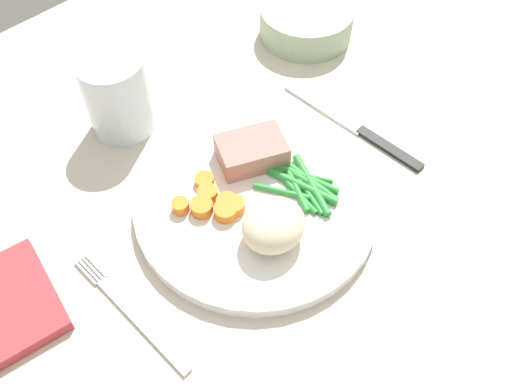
{
  "coord_description": "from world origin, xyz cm",
  "views": [
    {
      "loc": [
        -23.2,
        -26.55,
        49.42
      ],
      "look_at": [
        1.04,
        -2.83,
        4.6
      ],
      "focal_mm": 37.43,
      "sensor_mm": 36.0,
      "label": 1
    }
  ],
  "objects_px": {
    "dinner_plate": "(256,202)",
    "meat_portion": "(252,151)",
    "water_glass": "(118,99)",
    "knife": "(354,126)",
    "salad_bowl": "(306,20)",
    "fork": "(131,312)"
  },
  "relations": [
    {
      "from": "water_glass",
      "to": "fork",
      "type": "bearing_deg",
      "value": -125.88
    },
    {
      "from": "salad_bowl",
      "to": "fork",
      "type": "bearing_deg",
      "value": -159.45
    },
    {
      "from": "dinner_plate",
      "to": "knife",
      "type": "height_order",
      "value": "dinner_plate"
    },
    {
      "from": "fork",
      "to": "salad_bowl",
      "type": "relative_size",
      "value": 1.28
    },
    {
      "from": "water_glass",
      "to": "salad_bowl",
      "type": "bearing_deg",
      "value": -8.0
    },
    {
      "from": "meat_portion",
      "to": "knife",
      "type": "bearing_deg",
      "value": -18.26
    },
    {
      "from": "meat_portion",
      "to": "salad_bowl",
      "type": "distance_m",
      "value": 0.26
    },
    {
      "from": "fork",
      "to": "salad_bowl",
      "type": "height_order",
      "value": "salad_bowl"
    },
    {
      "from": "dinner_plate",
      "to": "water_glass",
      "type": "height_order",
      "value": "water_glass"
    },
    {
      "from": "fork",
      "to": "water_glass",
      "type": "xyz_separation_m",
      "value": [
        0.15,
        0.21,
        0.04
      ]
    },
    {
      "from": "meat_portion",
      "to": "knife",
      "type": "height_order",
      "value": "meat_portion"
    },
    {
      "from": "dinner_plate",
      "to": "fork",
      "type": "bearing_deg",
      "value": -179.15
    },
    {
      "from": "fork",
      "to": "knife",
      "type": "relative_size",
      "value": 0.81
    },
    {
      "from": "knife",
      "to": "salad_bowl",
      "type": "bearing_deg",
      "value": 59.67
    },
    {
      "from": "dinner_plate",
      "to": "salad_bowl",
      "type": "distance_m",
      "value": 0.31
    },
    {
      "from": "meat_portion",
      "to": "salad_bowl",
      "type": "xyz_separation_m",
      "value": [
        0.23,
        0.12,
        -0.01
      ]
    },
    {
      "from": "dinner_plate",
      "to": "meat_portion",
      "type": "relative_size",
      "value": 3.57
    },
    {
      "from": "fork",
      "to": "knife",
      "type": "xyz_separation_m",
      "value": [
        0.34,
        -0.0,
        -0.0
      ]
    },
    {
      "from": "meat_portion",
      "to": "water_glass",
      "type": "distance_m",
      "value": 0.17
    },
    {
      "from": "dinner_plate",
      "to": "water_glass",
      "type": "bearing_deg",
      "value": 96.76
    },
    {
      "from": "water_glass",
      "to": "salad_bowl",
      "type": "xyz_separation_m",
      "value": [
        0.29,
        -0.04,
        -0.02
      ]
    },
    {
      "from": "meat_portion",
      "to": "knife",
      "type": "xyz_separation_m",
      "value": [
        0.13,
        -0.04,
        -0.03
      ]
    }
  ]
}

